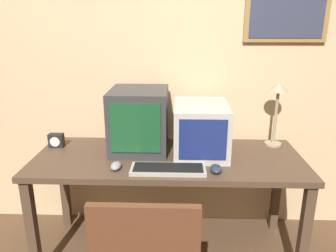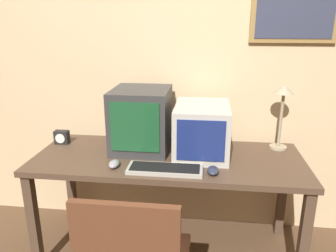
{
  "view_description": "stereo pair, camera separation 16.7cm",
  "coord_description": "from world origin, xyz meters",
  "px_view_note": "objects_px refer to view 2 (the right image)",
  "views": [
    {
      "loc": [
        0.07,
        -1.12,
        1.54
      ],
      "look_at": [
        0.0,
        0.82,
        0.92
      ],
      "focal_mm": 35.0,
      "sensor_mm": 36.0,
      "label": 1
    },
    {
      "loc": [
        0.23,
        -1.11,
        1.54
      ],
      "look_at": [
        0.0,
        0.82,
        0.92
      ],
      "focal_mm": 35.0,
      "sensor_mm": 36.0,
      "label": 2
    }
  ],
  "objects_px": {
    "keyboard_main": "(165,169)",
    "desk_clock": "(62,137)",
    "mouse_near_keyboard": "(213,170)",
    "monitor_right": "(202,130)",
    "desk_lamp": "(283,102)",
    "mouse_far_corner": "(114,164)",
    "monitor_left": "(141,119)"
  },
  "relations": [
    {
      "from": "mouse_near_keyboard",
      "to": "desk_clock",
      "type": "height_order",
      "value": "desk_clock"
    },
    {
      "from": "mouse_near_keyboard",
      "to": "desk_lamp",
      "type": "relative_size",
      "value": 0.24
    },
    {
      "from": "monitor_left",
      "to": "desk_lamp",
      "type": "distance_m",
      "value": 0.94
    },
    {
      "from": "mouse_near_keyboard",
      "to": "mouse_far_corner",
      "type": "xyz_separation_m",
      "value": [
        -0.58,
        0.02,
        0.0
      ]
    },
    {
      "from": "monitor_left",
      "to": "mouse_near_keyboard",
      "type": "relative_size",
      "value": 3.86
    },
    {
      "from": "mouse_far_corner",
      "to": "desk_clock",
      "type": "xyz_separation_m",
      "value": [
        -0.48,
        0.34,
        0.03
      ]
    },
    {
      "from": "monitor_left",
      "to": "desk_clock",
      "type": "xyz_separation_m",
      "value": [
        -0.58,
        0.02,
        -0.16
      ]
    },
    {
      "from": "monitor_left",
      "to": "keyboard_main",
      "type": "relative_size",
      "value": 0.95
    },
    {
      "from": "desk_clock",
      "to": "monitor_right",
      "type": "bearing_deg",
      "value": -3.66
    },
    {
      "from": "keyboard_main",
      "to": "mouse_near_keyboard",
      "type": "distance_m",
      "value": 0.27
    },
    {
      "from": "mouse_far_corner",
      "to": "keyboard_main",
      "type": "bearing_deg",
      "value": -3.57
    },
    {
      "from": "monitor_left",
      "to": "mouse_near_keyboard",
      "type": "height_order",
      "value": "monitor_left"
    },
    {
      "from": "desk_lamp",
      "to": "keyboard_main",
      "type": "bearing_deg",
      "value": -148.07
    },
    {
      "from": "keyboard_main",
      "to": "mouse_far_corner",
      "type": "height_order",
      "value": "mouse_far_corner"
    },
    {
      "from": "monitor_left",
      "to": "mouse_near_keyboard",
      "type": "xyz_separation_m",
      "value": [
        0.48,
        -0.34,
        -0.19
      ]
    },
    {
      "from": "mouse_near_keyboard",
      "to": "desk_clock",
      "type": "xyz_separation_m",
      "value": [
        -1.06,
        0.36,
        0.03
      ]
    },
    {
      "from": "mouse_near_keyboard",
      "to": "desk_clock",
      "type": "distance_m",
      "value": 1.12
    },
    {
      "from": "mouse_far_corner",
      "to": "monitor_right",
      "type": "bearing_deg",
      "value": 28.77
    },
    {
      "from": "mouse_far_corner",
      "to": "desk_lamp",
      "type": "distance_m",
      "value": 1.15
    },
    {
      "from": "desk_clock",
      "to": "mouse_near_keyboard",
      "type": "bearing_deg",
      "value": -18.8
    },
    {
      "from": "monitor_right",
      "to": "desk_clock",
      "type": "xyz_separation_m",
      "value": [
        -0.98,
        0.06,
        -0.12
      ]
    },
    {
      "from": "keyboard_main",
      "to": "monitor_left",
      "type": "bearing_deg",
      "value": 120.73
    },
    {
      "from": "keyboard_main",
      "to": "desk_lamp",
      "type": "bearing_deg",
      "value": 31.93
    },
    {
      "from": "mouse_near_keyboard",
      "to": "desk_lamp",
      "type": "distance_m",
      "value": 0.7
    },
    {
      "from": "mouse_far_corner",
      "to": "monitor_left",
      "type": "bearing_deg",
      "value": 72.04
    },
    {
      "from": "keyboard_main",
      "to": "desk_clock",
      "type": "relative_size",
      "value": 4.41
    },
    {
      "from": "monitor_right",
      "to": "mouse_near_keyboard",
      "type": "relative_size",
      "value": 4.29
    },
    {
      "from": "monitor_right",
      "to": "keyboard_main",
      "type": "relative_size",
      "value": 1.05
    },
    {
      "from": "monitor_right",
      "to": "mouse_near_keyboard",
      "type": "distance_m",
      "value": 0.34
    },
    {
      "from": "mouse_near_keyboard",
      "to": "desk_lamp",
      "type": "xyz_separation_m",
      "value": [
        0.44,
        0.45,
        0.31
      ]
    },
    {
      "from": "desk_clock",
      "to": "desk_lamp",
      "type": "xyz_separation_m",
      "value": [
        1.5,
        0.09,
        0.28
      ]
    },
    {
      "from": "desk_clock",
      "to": "desk_lamp",
      "type": "bearing_deg",
      "value": 3.35
    }
  ]
}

